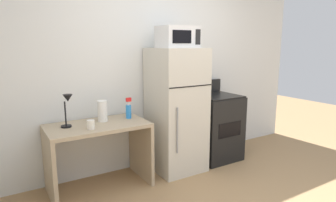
# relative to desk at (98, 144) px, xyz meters

# --- Properties ---
(wall_back_white) EXTENTS (5.00, 0.10, 2.60)m
(wall_back_white) POSITION_rel_desk_xyz_m (0.93, 0.38, 0.78)
(wall_back_white) COLOR silver
(wall_back_white) RESTS_ON ground
(desk) EXTENTS (1.09, 0.62, 0.75)m
(desk) POSITION_rel_desk_xyz_m (0.00, 0.00, 0.00)
(desk) COLOR tan
(desk) RESTS_ON ground
(desk_lamp) EXTENTS (0.14, 0.12, 0.35)m
(desk_lamp) POSITION_rel_desk_xyz_m (-0.30, 0.04, 0.47)
(desk_lamp) COLOR black
(desk_lamp) RESTS_ON desk
(paper_towel_roll) EXTENTS (0.11, 0.11, 0.24)m
(paper_towel_roll) POSITION_rel_desk_xyz_m (0.09, 0.09, 0.35)
(paper_towel_roll) COLOR white
(paper_towel_roll) RESTS_ON desk
(spray_bottle) EXTENTS (0.06, 0.06, 0.25)m
(spray_bottle) POSITION_rel_desk_xyz_m (0.40, 0.06, 0.33)
(spray_bottle) COLOR #2D8CEA
(spray_bottle) RESTS_ON desk
(coffee_mug) EXTENTS (0.08, 0.08, 0.09)m
(coffee_mug) POSITION_rel_desk_xyz_m (-0.12, -0.15, 0.28)
(coffee_mug) COLOR white
(coffee_mug) RESTS_ON desk
(refrigerator) EXTENTS (0.62, 0.65, 1.57)m
(refrigerator) POSITION_rel_desk_xyz_m (1.04, -0.01, 0.27)
(refrigerator) COLOR beige
(refrigerator) RESTS_ON ground
(microwave) EXTENTS (0.46, 0.35, 0.26)m
(microwave) POSITION_rel_desk_xyz_m (1.04, -0.03, 1.18)
(microwave) COLOR silver
(microwave) RESTS_ON refrigerator
(oven_range) EXTENTS (0.61, 0.61, 1.10)m
(oven_range) POSITION_rel_desk_xyz_m (1.71, 0.01, -0.05)
(oven_range) COLOR black
(oven_range) RESTS_ON ground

